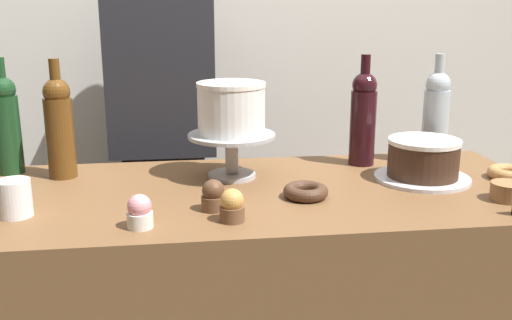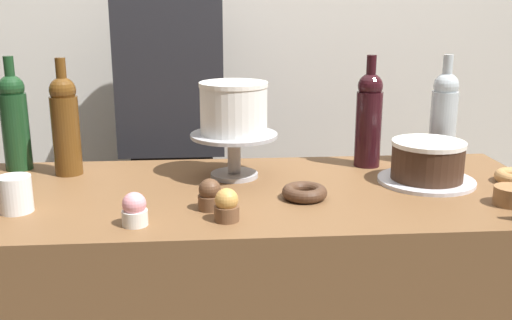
{
  "view_description": "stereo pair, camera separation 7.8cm",
  "coord_description": "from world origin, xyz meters",
  "px_view_note": "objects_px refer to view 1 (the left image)",
  "views": [
    {
      "loc": [
        -0.19,
        -1.42,
        1.35
      ],
      "look_at": [
        0.0,
        0.0,
        0.97
      ],
      "focal_mm": 40.97,
      "sensor_mm": 36.0,
      "label": 1
    },
    {
      "loc": [
        -0.11,
        -1.43,
        1.35
      ],
      "look_at": [
        0.0,
        0.0,
        0.97
      ],
      "focal_mm": 40.97,
      "sensor_mm": 36.0,
      "label": 2
    }
  ],
  "objects_px": {
    "wine_bottle_clear": "(436,115)",
    "cupcake_strawberry": "(140,212)",
    "cupcake_caramel": "(232,206)",
    "donut_maple": "(508,173)",
    "cake_stand_pedestal": "(232,148)",
    "cupcake_chocolate": "(213,196)",
    "donut_chocolate": "(306,191)",
    "barista_figure": "(164,154)",
    "wine_bottle_green": "(6,123)",
    "wine_bottle_amber": "(59,126)",
    "coffee_cup_ceramic": "(14,198)",
    "chocolate_round_cake": "(423,158)",
    "white_layer_cake": "(231,108)",
    "wine_bottle_dark_red": "(363,117)",
    "cookie_stack": "(508,192)"
  },
  "relations": [
    {
      "from": "donut_chocolate",
      "to": "coffee_cup_ceramic",
      "type": "bearing_deg",
      "value": -176.42
    },
    {
      "from": "chocolate_round_cake",
      "to": "cupcake_strawberry",
      "type": "bearing_deg",
      "value": -160.83
    },
    {
      "from": "cake_stand_pedestal",
      "to": "white_layer_cake",
      "type": "relative_size",
      "value": 1.29
    },
    {
      "from": "wine_bottle_dark_red",
      "to": "wine_bottle_clear",
      "type": "height_order",
      "value": "same"
    },
    {
      "from": "cupcake_caramel",
      "to": "wine_bottle_clear",
      "type": "bearing_deg",
      "value": 32.66
    },
    {
      "from": "cupcake_chocolate",
      "to": "barista_figure",
      "type": "height_order",
      "value": "barista_figure"
    },
    {
      "from": "wine_bottle_green",
      "to": "cupcake_caramel",
      "type": "relative_size",
      "value": 4.38
    },
    {
      "from": "white_layer_cake",
      "to": "cupcake_strawberry",
      "type": "relative_size",
      "value": 2.49
    },
    {
      "from": "donut_chocolate",
      "to": "barista_figure",
      "type": "distance_m",
      "value": 0.78
    },
    {
      "from": "cupcake_caramel",
      "to": "donut_maple",
      "type": "bearing_deg",
      "value": 15.99
    },
    {
      "from": "barista_figure",
      "to": "wine_bottle_amber",
      "type": "bearing_deg",
      "value": -122.27
    },
    {
      "from": "coffee_cup_ceramic",
      "to": "donut_maple",
      "type": "bearing_deg",
      "value": 5.83
    },
    {
      "from": "wine_bottle_amber",
      "to": "coffee_cup_ceramic",
      "type": "relative_size",
      "value": 3.83
    },
    {
      "from": "cupcake_strawberry",
      "to": "coffee_cup_ceramic",
      "type": "relative_size",
      "value": 0.87
    },
    {
      "from": "cake_stand_pedestal",
      "to": "cupcake_caramel",
      "type": "xyz_separation_m",
      "value": [
        -0.03,
        -0.34,
        -0.05
      ]
    },
    {
      "from": "donut_chocolate",
      "to": "barista_figure",
      "type": "height_order",
      "value": "barista_figure"
    },
    {
      "from": "white_layer_cake",
      "to": "wine_bottle_clear",
      "type": "bearing_deg",
      "value": 7.23
    },
    {
      "from": "coffee_cup_ceramic",
      "to": "barista_figure",
      "type": "bearing_deg",
      "value": 66.65
    },
    {
      "from": "white_layer_cake",
      "to": "cupcake_caramel",
      "type": "relative_size",
      "value": 2.49
    },
    {
      "from": "chocolate_round_cake",
      "to": "barista_figure",
      "type": "relative_size",
      "value": 0.12
    },
    {
      "from": "cupcake_caramel",
      "to": "cookie_stack",
      "type": "relative_size",
      "value": 0.88
    },
    {
      "from": "cake_stand_pedestal",
      "to": "cupcake_chocolate",
      "type": "height_order",
      "value": "cake_stand_pedestal"
    },
    {
      "from": "wine_bottle_clear",
      "to": "cupcake_strawberry",
      "type": "xyz_separation_m",
      "value": [
        -0.85,
        -0.43,
        -0.11
      ]
    },
    {
      "from": "wine_bottle_clear",
      "to": "cupcake_strawberry",
      "type": "relative_size",
      "value": 4.38
    },
    {
      "from": "wine_bottle_dark_red",
      "to": "coffee_cup_ceramic",
      "type": "distance_m",
      "value": 0.97
    },
    {
      "from": "wine_bottle_amber",
      "to": "barista_figure",
      "type": "height_order",
      "value": "barista_figure"
    },
    {
      "from": "cookie_stack",
      "to": "cupcake_chocolate",
      "type": "bearing_deg",
      "value": 178.1
    },
    {
      "from": "white_layer_cake",
      "to": "cupcake_caramel",
      "type": "xyz_separation_m",
      "value": [
        -0.03,
        -0.34,
        -0.16
      ]
    },
    {
      "from": "wine_bottle_green",
      "to": "donut_maple",
      "type": "height_order",
      "value": "wine_bottle_green"
    },
    {
      "from": "cake_stand_pedestal",
      "to": "donut_chocolate",
      "type": "bearing_deg",
      "value": -50.51
    },
    {
      "from": "cake_stand_pedestal",
      "to": "white_layer_cake",
      "type": "bearing_deg",
      "value": 0.0
    },
    {
      "from": "chocolate_round_cake",
      "to": "cookie_stack",
      "type": "distance_m",
      "value": 0.24
    },
    {
      "from": "cupcake_chocolate",
      "to": "donut_chocolate",
      "type": "height_order",
      "value": "cupcake_chocolate"
    },
    {
      "from": "cake_stand_pedestal",
      "to": "wine_bottle_green",
      "type": "relative_size",
      "value": 0.73
    },
    {
      "from": "white_layer_cake",
      "to": "wine_bottle_clear",
      "type": "height_order",
      "value": "wine_bottle_clear"
    },
    {
      "from": "white_layer_cake",
      "to": "wine_bottle_green",
      "type": "relative_size",
      "value": 0.57
    },
    {
      "from": "cookie_stack",
      "to": "cake_stand_pedestal",
      "type": "bearing_deg",
      "value": 156.34
    },
    {
      "from": "wine_bottle_dark_red",
      "to": "chocolate_round_cake",
      "type": "bearing_deg",
      "value": -57.22
    },
    {
      "from": "wine_bottle_clear",
      "to": "donut_maple",
      "type": "height_order",
      "value": "wine_bottle_clear"
    },
    {
      "from": "white_layer_cake",
      "to": "cake_stand_pedestal",
      "type": "bearing_deg",
      "value": 0.0
    },
    {
      "from": "chocolate_round_cake",
      "to": "cupcake_chocolate",
      "type": "bearing_deg",
      "value": -163.72
    },
    {
      "from": "chocolate_round_cake",
      "to": "coffee_cup_ceramic",
      "type": "height_order",
      "value": "chocolate_round_cake"
    },
    {
      "from": "wine_bottle_dark_red",
      "to": "barista_figure",
      "type": "distance_m",
      "value": 0.74
    },
    {
      "from": "cupcake_caramel",
      "to": "coffee_cup_ceramic",
      "type": "bearing_deg",
      "value": 168.83
    },
    {
      "from": "donut_chocolate",
      "to": "coffee_cup_ceramic",
      "type": "relative_size",
      "value": 1.32
    },
    {
      "from": "chocolate_round_cake",
      "to": "donut_maple",
      "type": "bearing_deg",
      "value": -5.08
    },
    {
      "from": "cupcake_strawberry",
      "to": "coffee_cup_ceramic",
      "type": "bearing_deg",
      "value": 159.15
    },
    {
      "from": "wine_bottle_dark_red",
      "to": "cookie_stack",
      "type": "relative_size",
      "value": 3.87
    },
    {
      "from": "wine_bottle_amber",
      "to": "coffee_cup_ceramic",
      "type": "height_order",
      "value": "wine_bottle_amber"
    },
    {
      "from": "cupcake_caramel",
      "to": "donut_maple",
      "type": "relative_size",
      "value": 0.66
    }
  ]
}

